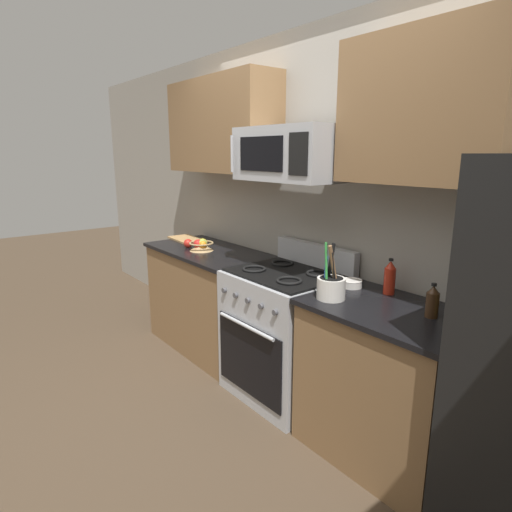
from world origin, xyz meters
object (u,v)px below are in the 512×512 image
range_oven (285,333)px  fruit_basket (201,245)px  bottle_oil (458,303)px  bottle_soy (432,302)px  utensil_crock (331,286)px  cutting_board (186,239)px  apple_loose (188,243)px  microwave (291,154)px  bottle_hot_sauce (390,278)px  prep_bowl (352,283)px

range_oven → fruit_basket: size_ratio=5.20×
bottle_oil → bottle_soy: size_ratio=1.32×
utensil_crock → cutting_board: 2.06m
apple_loose → bottle_soy: 2.24m
microwave → utensil_crock: size_ratio=2.28×
bottle_oil → bottle_hot_sauce: bearing=163.6°
bottle_oil → bottle_soy: (-0.13, -0.01, -0.03)m
utensil_crock → fruit_basket: size_ratio=1.61×
range_oven → apple_loose: bearing=-175.3°
bottle_oil → prep_bowl: 0.72m
utensil_crock → bottle_oil: 0.67m
utensil_crock → fruit_basket: 1.55m
apple_loose → cutting_board: (-0.32, 0.16, -0.03)m
fruit_basket → prep_bowl: fruit_basket is taller
microwave → range_oven: bearing=-90.0°
microwave → cutting_board: (-1.51, 0.04, -0.81)m
fruit_basket → bottle_hot_sauce: size_ratio=0.97×
cutting_board → utensil_crock: bearing=-5.7°
fruit_basket → bottle_oil: 2.19m
range_oven → fruit_basket: range_oven is taller
utensil_crock → bottle_soy: utensil_crock is taller
utensil_crock → fruit_basket: (-1.54, 0.07, -0.03)m
cutting_board → bottle_soy: (2.56, -0.01, 0.07)m
apple_loose → bottle_oil: bottle_oil is taller
fruit_basket → cutting_board: fruit_basket is taller
bottle_hot_sauce → prep_bowl: (-0.22, -0.07, -0.07)m
apple_loose → bottle_soy: (2.24, 0.15, 0.04)m
cutting_board → bottle_oil: (2.69, -0.00, 0.10)m
range_oven → cutting_board: size_ratio=2.78×
cutting_board → bottle_hot_sauce: size_ratio=1.81×
fruit_basket → bottle_oil: size_ratio=0.88×
cutting_board → prep_bowl: (1.98, 0.06, 0.02)m
cutting_board → bottle_hot_sauce: bearing=3.6°
bottle_oil → bottle_soy: bottle_oil is taller
bottle_hot_sauce → prep_bowl: 0.25m
range_oven → bottle_hot_sauce: (0.69, 0.20, 0.54)m
fruit_basket → microwave: bearing=5.5°
fruit_basket → apple_loose: size_ratio=2.67×
apple_loose → microwave: bearing=6.1°
fruit_basket → prep_bowl: (1.48, 0.20, -0.02)m
microwave → bottle_hot_sauce: (0.69, 0.18, -0.72)m
range_oven → cutting_board: 1.57m
range_oven → bottle_oil: bearing=2.9°
prep_bowl → cutting_board: bearing=-178.1°
microwave → cutting_board: size_ratio=1.96×
bottle_oil → bottle_soy: bearing=-176.1°
range_oven → utensil_crock: (0.54, -0.14, 0.51)m
utensil_crock → cutting_board: utensil_crock is taller
cutting_board → bottle_soy: bearing=-0.3°
microwave → bottle_oil: size_ratio=3.21×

